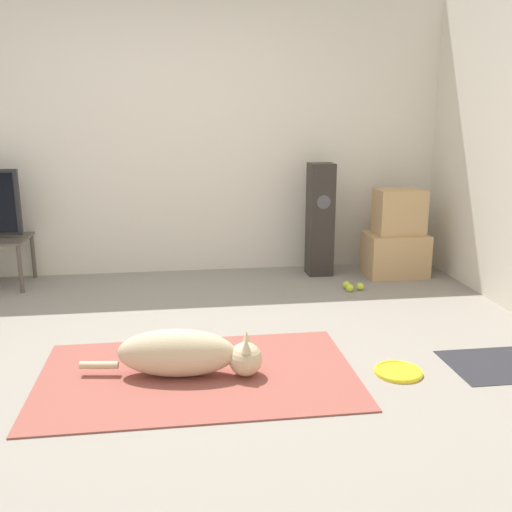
{
  "coord_description": "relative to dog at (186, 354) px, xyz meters",
  "views": [
    {
      "loc": [
        0.06,
        -3.31,
        1.48
      ],
      "look_at": [
        0.63,
        0.77,
        0.45
      ],
      "focal_mm": 40.0,
      "sensor_mm": 36.0,
      "label": 1
    }
  ],
  "objects": [
    {
      "name": "tennis_ball_near_speaker",
      "position": [
        1.41,
        1.54,
        -0.11
      ],
      "size": [
        0.07,
        0.07,
        0.07
      ],
      "color": "#C6E033",
      "rests_on": "ground_plane"
    },
    {
      "name": "cardboard_box_upper",
      "position": [
        1.99,
        1.89,
        0.46
      ],
      "size": [
        0.43,
        0.3,
        0.41
      ],
      "color": "tan",
      "rests_on": "cardboard_box_lower"
    },
    {
      "name": "frisbee",
      "position": [
        1.23,
        -0.12,
        -0.13
      ],
      "size": [
        0.28,
        0.28,
        0.03
      ],
      "color": "yellow",
      "rests_on": "ground_plane"
    },
    {
      "name": "area_rug",
      "position": [
        0.06,
        0.01,
        -0.14
      ],
      "size": [
        1.83,
        1.1,
        0.01
      ],
      "color": "#934C42",
      "rests_on": "ground_plane"
    },
    {
      "name": "floor_speaker",
      "position": [
        1.29,
        2.04,
        0.38
      ],
      "size": [
        0.23,
        0.23,
        1.04
      ],
      "color": "#2D2823",
      "rests_on": "ground_plane"
    },
    {
      "name": "dog",
      "position": [
        0.0,
        0.0,
        0.0
      ],
      "size": [
        1.05,
        0.33,
        0.28
      ],
      "color": "beige",
      "rests_on": "area_rug"
    },
    {
      "name": "tennis_ball_by_boxes",
      "position": [
        1.51,
        1.48,
        -0.11
      ],
      "size": [
        0.07,
        0.07,
        0.07
      ],
      "color": "#C6E033",
      "rests_on": "ground_plane"
    },
    {
      "name": "door_mat",
      "position": [
        1.94,
        -0.1,
        -0.14
      ],
      "size": [
        0.75,
        0.5,
        0.01
      ],
      "color": "#28282D",
      "rests_on": "ground_plane"
    },
    {
      "name": "wall_back",
      "position": [
        -0.08,
        2.36,
        1.13
      ],
      "size": [
        8.0,
        0.06,
        2.55
      ],
      "color": "silver",
      "rests_on": "ground_plane"
    },
    {
      "name": "cardboard_box_lower",
      "position": [
        1.98,
        1.89,
        0.05
      ],
      "size": [
        0.56,
        0.39,
        0.4
      ],
      "color": "tan",
      "rests_on": "ground_plane"
    },
    {
      "name": "ground_plane",
      "position": [
        -0.08,
        0.26,
        -0.14
      ],
      "size": [
        12.0,
        12.0,
        0.0
      ],
      "primitive_type": "plane",
      "color": "gray"
    },
    {
      "name": "tennis_ball_loose_on_carpet",
      "position": [
        1.41,
        1.45,
        -0.11
      ],
      "size": [
        0.07,
        0.07,
        0.07
      ],
      "color": "#C6E033",
      "rests_on": "ground_plane"
    }
  ]
}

